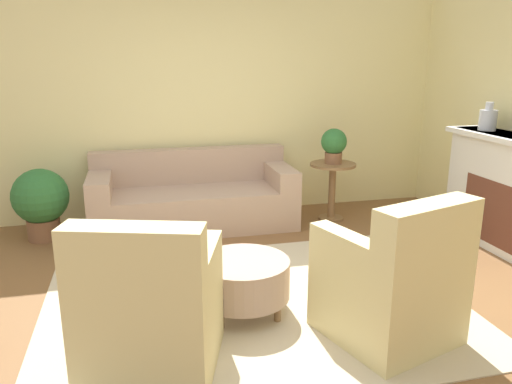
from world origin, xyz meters
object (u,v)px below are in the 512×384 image
at_px(armchair_right, 394,285).
at_px(potted_plant_on_side_table, 334,144).
at_px(armchair_left, 150,313).
at_px(couch, 193,199).
at_px(potted_plant_floor, 41,200).
at_px(ottoman_table, 243,278).
at_px(side_table, 332,182).
at_px(vase_mantel_near, 488,119).

relative_size(armchair_right, potted_plant_on_side_table, 2.52).
xyz_separation_m(armchair_left, potted_plant_on_side_table, (2.16, 2.49, 0.50)).
xyz_separation_m(couch, potted_plant_floor, (-1.57, -0.06, 0.12)).
bearing_deg(armchair_right, ottoman_table, 146.33).
bearing_deg(armchair_left, couch, 77.86).
xyz_separation_m(armchair_right, ottoman_table, (-0.89, 0.59, -0.12)).
bearing_deg(armchair_left, potted_plant_floor, 111.05).
relative_size(ottoman_table, side_table, 1.02).
relative_size(ottoman_table, vase_mantel_near, 2.43).
bearing_deg(side_table, ottoman_table, -127.72).
bearing_deg(vase_mantel_near, couch, 160.10).
distance_m(armchair_right, side_table, 2.56).
xyz_separation_m(side_table, potted_plant_floor, (-3.16, 0.11, -0.03)).
distance_m(armchair_right, potted_plant_floor, 3.66).
distance_m(side_table, vase_mantel_near, 1.74).
relative_size(couch, side_table, 3.29).
height_order(vase_mantel_near, potted_plant_on_side_table, vase_mantel_near).
distance_m(armchair_left, potted_plant_on_side_table, 3.34).
bearing_deg(ottoman_table, potted_plant_floor, 130.05).
bearing_deg(ottoman_table, side_table, 52.28).
height_order(side_table, potted_plant_on_side_table, potted_plant_on_side_table).
relative_size(armchair_left, side_table, 1.49).
xyz_separation_m(armchair_left, potted_plant_floor, (-1.00, 2.60, 0.03)).
relative_size(couch, vase_mantel_near, 7.80).
bearing_deg(couch, vase_mantel_near, -19.90).
distance_m(couch, side_table, 1.60).
bearing_deg(couch, armchair_right, -69.36).
bearing_deg(couch, potted_plant_floor, -177.72).
height_order(couch, potted_plant_floor, couch).
relative_size(armchair_left, ottoman_table, 1.46).
bearing_deg(side_table, potted_plant_floor, 178.06).
distance_m(couch, armchair_left, 2.73).
height_order(ottoman_table, potted_plant_on_side_table, potted_plant_on_side_table).
xyz_separation_m(couch, side_table, (1.59, -0.17, 0.15)).
xyz_separation_m(armchair_left, armchair_right, (1.58, 0.00, 0.00)).
distance_m(vase_mantel_near, potted_plant_on_side_table, 1.59).
bearing_deg(couch, ottoman_table, -86.81).
bearing_deg(potted_plant_floor, ottoman_table, -49.95).
bearing_deg(vase_mantel_near, side_table, 145.93).
height_order(armchair_right, potted_plant_on_side_table, potted_plant_on_side_table).
xyz_separation_m(armchair_left, vase_mantel_near, (3.45, 1.62, 0.85)).
height_order(couch, ottoman_table, couch).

